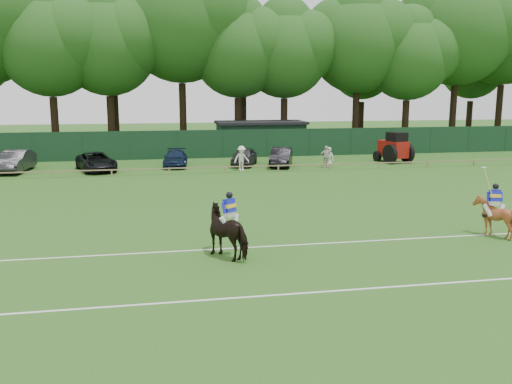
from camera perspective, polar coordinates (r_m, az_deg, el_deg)
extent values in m
plane|color=#1E4C14|center=(21.98, 0.16, -5.07)|extent=(160.00, 160.00, 0.00)
imported|color=black|center=(19.67, -2.79, -4.15)|extent=(2.14, 2.38, 1.87)
imported|color=brown|center=(24.43, 23.70, -2.38)|extent=(1.70, 1.81, 1.65)
imported|color=#28282A|center=(43.70, -23.98, 2.98)|extent=(2.09, 4.97, 1.60)
imported|color=black|center=(42.24, -16.46, 3.08)|extent=(3.69, 5.43, 1.38)
imported|color=#13203C|center=(43.24, -8.48, 3.51)|extent=(2.19, 4.58, 1.29)
imported|color=#2E2E30|center=(43.46, -1.25, 3.75)|extent=(2.97, 4.50, 1.43)
imported|color=black|center=(43.05, 2.66, 3.70)|extent=(2.83, 4.70, 1.46)
imported|color=white|center=(40.69, -1.53, 3.57)|extent=(1.33, 0.97, 1.85)
imported|color=beige|center=(42.56, 7.35, 3.71)|extent=(1.02, 0.48, 1.70)
imported|color=silver|center=(42.83, 7.67, 3.66)|extent=(0.92, 0.81, 1.58)
cube|color=silver|center=(19.51, -2.81, -2.33)|extent=(0.44, 0.42, 0.18)
cube|color=#1B20C5|center=(19.44, -2.82, -1.41)|extent=(0.50, 0.48, 0.51)
cube|color=yellow|center=(19.45, -2.81, -1.46)|extent=(0.52, 0.49, 0.18)
sphere|color=black|center=(19.37, -2.83, -0.34)|extent=(0.25, 0.25, 0.25)
cylinder|color=silver|center=(19.73, -2.16, -3.07)|extent=(0.33, 0.49, 0.59)
cylinder|color=silver|center=(19.37, -3.24, -3.34)|extent=(0.50, 0.25, 0.59)
cube|color=silver|center=(24.31, 23.80, -1.05)|extent=(0.42, 0.35, 0.18)
cube|color=#1B20C5|center=(24.25, 23.86, -0.31)|extent=(0.47, 0.40, 0.51)
cube|color=yellow|center=(24.26, 23.85, -0.36)|extent=(0.49, 0.40, 0.18)
sphere|color=black|center=(24.19, 23.92, 0.55)|extent=(0.25, 0.25, 0.25)
cylinder|color=silver|center=(24.41, 24.36, -1.78)|extent=(0.45, 0.30, 0.59)
cylinder|color=silver|center=(24.24, 23.20, -1.77)|extent=(0.40, 0.42, 0.59)
cylinder|color=tan|center=(24.12, 23.24, 1.00)|extent=(0.12, 0.63, 1.17)
cube|color=silver|center=(16.42, 4.16, -10.63)|extent=(60.00, 0.10, 0.01)
cube|color=silver|center=(21.04, 0.68, -5.78)|extent=(60.00, 0.10, 0.01)
cube|color=#997F5B|center=(39.37, -4.76, 2.60)|extent=(62.00, 0.08, 0.08)
cube|color=#14351E|center=(48.17, -5.89, 5.02)|extent=(92.00, 0.04, 2.50)
cube|color=#14331E|center=(51.95, 0.47, 5.66)|extent=(8.00, 4.00, 2.80)
cube|color=black|center=(51.84, 0.47, 7.33)|extent=(8.40, 4.40, 0.24)
cube|color=maroon|center=(46.86, 14.22, 4.42)|extent=(1.94, 2.78, 1.37)
cube|color=black|center=(46.45, 14.60, 5.52)|extent=(1.56, 1.63, 0.95)
cylinder|color=black|center=(45.77, 13.91, 3.89)|extent=(0.69, 1.61, 1.58)
cylinder|color=black|center=(46.90, 15.62, 3.97)|extent=(0.69, 1.61, 1.58)
cylinder|color=black|center=(47.28, 12.64, 3.70)|extent=(0.51, 0.89, 0.84)
cylinder|color=black|center=(48.25, 14.14, 3.77)|extent=(0.51, 0.89, 0.84)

